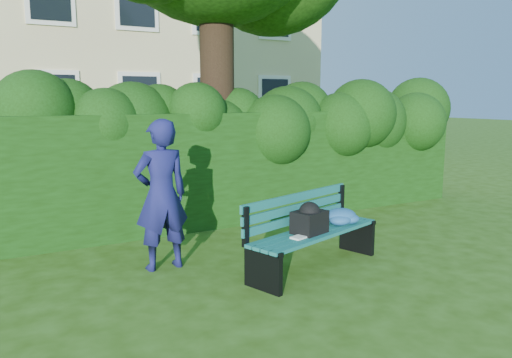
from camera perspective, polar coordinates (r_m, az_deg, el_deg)
ground at (r=6.44m, az=2.65°, el=-9.13°), size 80.00×80.00×0.00m
hedge at (r=8.14m, az=-5.52°, el=1.24°), size 10.00×1.00×1.80m
park_bench at (r=6.08m, az=7.07°, el=-5.33°), size 2.01×1.11×0.89m
man_reading at (r=5.99m, az=-10.78°, el=-1.81°), size 0.67×0.45×1.80m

